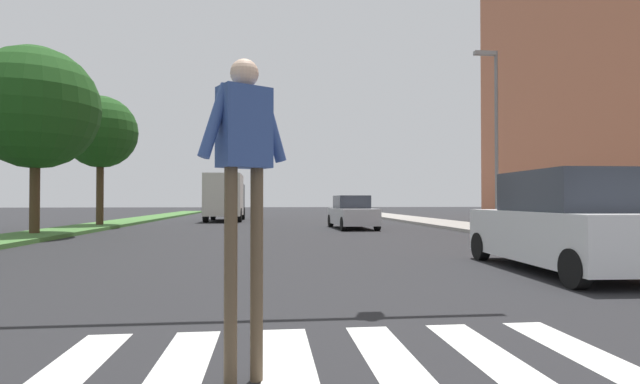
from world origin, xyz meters
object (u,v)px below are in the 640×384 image
Objects in this scene: tree_far at (36,108)px; tree_distant at (100,132)px; street_lamp_right at (494,124)px; sedan_midblock at (352,213)px; suv_crossing at (563,224)px; truck_box_delivery at (225,197)px; pedestrian_performer at (244,166)px.

tree_distant is at bearing 88.09° from tree_far.
sedan_midblock is (-5.25, 4.40, -3.83)m from street_lamp_right.
tree_distant is 19.29m from street_lamp_right.
tree_distant is 13.67m from sedan_midblock.
street_lamp_right is at bearing 70.53° from suv_crossing.
tree_far is 6.50m from tree_distant.
truck_box_delivery is at bearing 131.61° from street_lamp_right.
tree_far is 0.95× the size of street_lamp_right.
tree_distant is 0.89× the size of street_lamp_right.
truck_box_delivery is at bearing 95.33° from pedestrian_performer.
suv_crossing is 0.75× the size of truck_box_delivery.
tree_distant reaches higher than suv_crossing.
street_lamp_right is at bearing 58.16° from pedestrian_performer.
street_lamp_right is 1.61× the size of suv_crossing.
suv_crossing is 14.74m from sedan_midblock.
truck_box_delivery is (-2.73, 29.23, -0.03)m from pedestrian_performer.
tree_far reaches higher than sedan_midblock.
street_lamp_right is 3.01× the size of pedestrian_performer.
sedan_midblock is at bearing -10.58° from tree_distant.
pedestrian_performer is at bearing -84.67° from truck_box_delivery.
street_lamp_right is 1.21× the size of truck_box_delivery.
suv_crossing is at bearing -49.75° from tree_distant.
suv_crossing is (5.93, 5.14, -0.73)m from pedestrian_performer.
suv_crossing reaches higher than sedan_midblock.
tree_distant is at bearing 169.42° from sedan_midblock.
sedan_midblock is at bearing 96.33° from suv_crossing.
tree_far is at bearing -91.91° from tree_distant.
tree_far is 18.27m from street_lamp_right.
tree_far reaches higher than truck_box_delivery.
tree_far is at bearing 179.07° from street_lamp_right.
truck_box_delivery reaches higher than pedestrian_performer.
pedestrian_performer is (8.71, -15.69, -3.28)m from tree_far.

